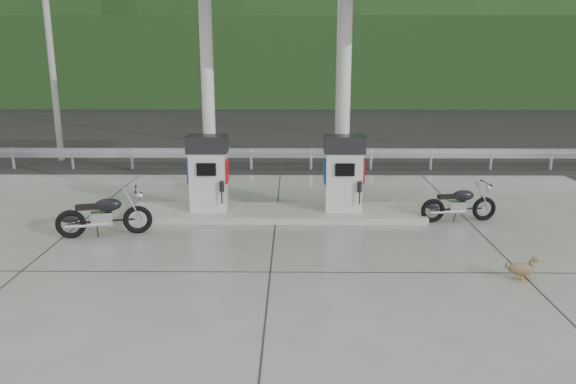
{
  "coord_description": "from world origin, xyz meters",
  "views": [
    {
      "loc": [
        0.41,
        -10.41,
        3.92
      ],
      "look_at": [
        0.3,
        1.0,
        1.0
      ],
      "focal_mm": 35.0,
      "sensor_mm": 36.0,
      "label": 1
    }
  ],
  "objects_px": {
    "gas_pump_left": "(208,173)",
    "duck": "(521,269)",
    "motorcycle_left": "(104,216)",
    "motorcycle_right": "(459,204)",
    "gas_pump_right": "(344,173)"
  },
  "relations": [
    {
      "from": "gas_pump_right",
      "to": "duck",
      "type": "height_order",
      "value": "gas_pump_right"
    },
    {
      "from": "motorcycle_left",
      "to": "duck",
      "type": "relative_size",
      "value": 3.44
    },
    {
      "from": "gas_pump_left",
      "to": "gas_pump_right",
      "type": "relative_size",
      "value": 1.0
    },
    {
      "from": "gas_pump_left",
      "to": "motorcycle_right",
      "type": "relative_size",
      "value": 1.07
    },
    {
      "from": "motorcycle_right",
      "to": "duck",
      "type": "height_order",
      "value": "motorcycle_right"
    },
    {
      "from": "gas_pump_left",
      "to": "motorcycle_left",
      "type": "bearing_deg",
      "value": -143.94
    },
    {
      "from": "gas_pump_right",
      "to": "duck",
      "type": "distance_m",
      "value": 4.78
    },
    {
      "from": "gas_pump_right",
      "to": "motorcycle_left",
      "type": "bearing_deg",
      "value": -164.22
    },
    {
      "from": "gas_pump_right",
      "to": "motorcycle_right",
      "type": "bearing_deg",
      "value": -7.74
    },
    {
      "from": "gas_pump_left",
      "to": "duck",
      "type": "bearing_deg",
      "value": -32.5
    },
    {
      "from": "gas_pump_left",
      "to": "gas_pump_right",
      "type": "xyz_separation_m",
      "value": [
        3.2,
        0.0,
        0.0
      ]
    },
    {
      "from": "gas_pump_right",
      "to": "duck",
      "type": "bearing_deg",
      "value": -53.97
    },
    {
      "from": "duck",
      "to": "motorcycle_left",
      "type": "bearing_deg",
      "value": 172.86
    },
    {
      "from": "gas_pump_right",
      "to": "motorcycle_right",
      "type": "height_order",
      "value": "gas_pump_right"
    },
    {
      "from": "gas_pump_right",
      "to": "motorcycle_right",
      "type": "relative_size",
      "value": 1.07
    }
  ]
}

